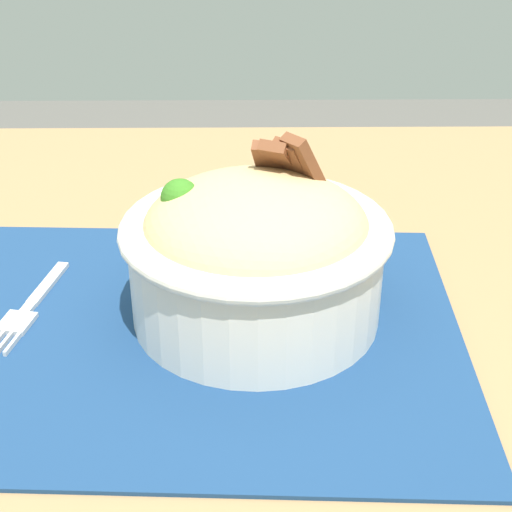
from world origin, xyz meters
name	(u,v)px	position (x,y,z in m)	size (l,w,h in m)	color
table	(161,390)	(0.00, 0.00, 0.69)	(1.33, 0.84, 0.76)	#99754C
placemat	(191,330)	(-0.03, 0.02, 0.76)	(0.38, 0.31, 0.00)	navy
bowl	(256,250)	(-0.07, 0.00, 0.82)	(0.22, 0.22, 0.13)	silver
fork	(28,309)	(0.09, -0.01, 0.77)	(0.04, 0.12, 0.00)	silver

